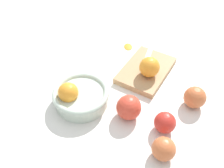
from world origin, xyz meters
The scene contains 10 objects.
ground_plane centered at (0.00, 0.00, 0.00)m, with size 2.40×2.40×0.00m, color silver.
bowl centered at (-0.17, 0.11, 0.04)m, with size 0.19×0.19×0.10m.
cutting_board centered at (0.10, 0.02, 0.01)m, with size 0.24×0.16×0.02m, color tan.
orange_on_board centered at (0.07, -0.01, 0.06)m, with size 0.08×0.08×0.08m, color orange.
knife centered at (0.14, 0.05, 0.03)m, with size 0.15×0.07×0.01m.
apple_front_right centered at (0.06, -0.20, 0.04)m, with size 0.07×0.07×0.07m, color #CC6638.
apple_front_left centered at (-0.09, -0.17, 0.03)m, with size 0.07×0.07×0.07m, color red.
apple_front_left_2 centered at (-0.11, -0.05, 0.04)m, with size 0.08×0.08×0.08m, color #D6422D.
apple_front_left_3 centered at (-0.17, -0.21, 0.03)m, with size 0.07×0.07×0.07m, color #CC6638.
citrus_peel centered at (0.19, 0.17, 0.00)m, with size 0.05×0.04×0.01m, color orange.
Camera 1 is at (-0.55, -0.33, 0.66)m, focal length 40.05 mm.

